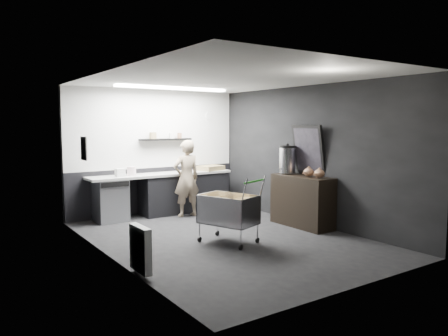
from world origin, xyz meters
TOP-DOWN VIEW (x-y plane):
  - floor at (0.00, 0.00)m, footprint 5.50×5.50m
  - ceiling at (0.00, 0.00)m, footprint 5.50×5.50m
  - wall_back at (0.00, 2.75)m, footprint 5.50×0.00m
  - wall_front at (0.00, -2.75)m, footprint 5.50×0.00m
  - wall_left at (-2.00, 0.00)m, footprint 0.00×5.50m
  - wall_right at (2.00, 0.00)m, footprint 0.00×5.50m
  - kitchen_wall_panel at (0.00, 2.73)m, footprint 3.95×0.02m
  - dado_panel at (0.00, 2.73)m, footprint 3.95×0.02m
  - floating_shelf at (0.20, 2.62)m, footprint 1.20×0.22m
  - wall_clock at (1.40, 2.72)m, footprint 0.20×0.03m
  - poster at (-1.98, 1.30)m, footprint 0.02×0.30m
  - poster_red_band at (-1.98, 1.30)m, footprint 0.02×0.22m
  - radiator at (-1.94, -0.90)m, footprint 0.10×0.50m
  - ceiling_strip at (0.00, 1.85)m, footprint 2.40×0.20m
  - prep_counter at (0.14, 2.42)m, footprint 3.20×0.61m
  - person at (0.35, 1.97)m, footprint 0.61×0.41m
  - shopping_cart at (-0.10, -0.23)m, footprint 0.90×1.17m
  - sideboard at (1.75, -0.04)m, footprint 0.55×1.30m
  - fire_extinguisher at (-1.85, -0.67)m, footprint 0.15×0.15m
  - cardboard_box at (1.22, 2.37)m, footprint 0.61×0.52m
  - pink_tub at (-0.69, 2.42)m, footprint 0.18×0.18m
  - white_container at (-0.95, 2.37)m, footprint 0.19×0.15m

SIDE VIEW (x-z plane):
  - floor at x=0.00m, z-range 0.00..0.00m
  - fire_extinguisher at x=-1.85m, z-range -0.01..0.48m
  - radiator at x=-1.94m, z-range 0.05..0.65m
  - prep_counter at x=0.14m, z-range 0.01..0.91m
  - dado_panel at x=0.00m, z-range 0.00..1.00m
  - shopping_cart at x=-0.10m, z-range -0.02..1.05m
  - sideboard at x=1.75m, z-range -0.36..1.58m
  - person at x=0.35m, z-range 0.00..1.62m
  - cardboard_box at x=1.22m, z-range 0.90..1.01m
  - white_container at x=-0.95m, z-range 0.90..1.06m
  - pink_tub at x=-0.69m, z-range 0.90..1.08m
  - wall_back at x=0.00m, z-range -1.40..4.10m
  - wall_front at x=0.00m, z-range -1.40..4.10m
  - wall_left at x=-2.00m, z-range -1.40..4.10m
  - wall_right at x=2.00m, z-range -1.40..4.10m
  - poster at x=-1.98m, z-range 1.35..1.75m
  - floating_shelf at x=0.20m, z-range 1.60..1.64m
  - poster_red_band at x=-1.98m, z-range 1.57..1.67m
  - kitchen_wall_panel at x=0.00m, z-range 1.00..2.70m
  - wall_clock at x=1.40m, z-range 2.05..2.25m
  - ceiling_strip at x=0.00m, z-range 2.65..2.69m
  - ceiling at x=0.00m, z-range 2.70..2.70m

